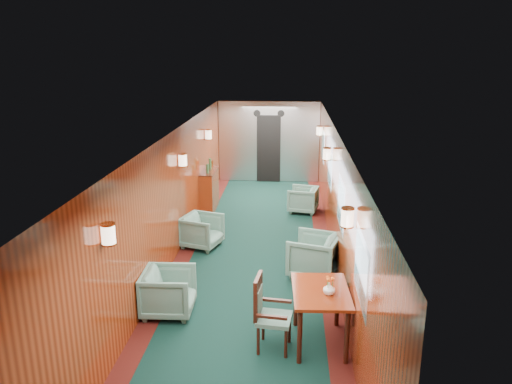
{
  "coord_description": "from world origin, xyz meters",
  "views": [
    {
      "loc": [
        0.68,
        -8.73,
        3.84
      ],
      "look_at": [
        0.0,
        0.64,
        1.15
      ],
      "focal_mm": 35.0,
      "sensor_mm": 36.0,
      "label": 1
    }
  ],
  "objects_px": {
    "armchair_left_far": "(202,231)",
    "armchair_right_near": "(314,255)",
    "armchair_right_far": "(303,200)",
    "dining_table": "(320,299)",
    "side_chair": "(267,310)",
    "credenza": "(209,189)",
    "armchair_left_near": "(169,292)"
  },
  "relations": [
    {
      "from": "credenza",
      "to": "armchair_left_far",
      "type": "bearing_deg",
      "value": -84.14
    },
    {
      "from": "armchair_left_near",
      "to": "armchair_right_near",
      "type": "distance_m",
      "value": 2.66
    },
    {
      "from": "dining_table",
      "to": "side_chair",
      "type": "bearing_deg",
      "value": -170.11
    },
    {
      "from": "side_chair",
      "to": "armchair_right_near",
      "type": "bearing_deg",
      "value": 79.82
    },
    {
      "from": "armchair_left_near",
      "to": "credenza",
      "type": "bearing_deg",
      "value": 0.88
    },
    {
      "from": "side_chair",
      "to": "armchair_right_near",
      "type": "relative_size",
      "value": 1.25
    },
    {
      "from": "armchair_left_far",
      "to": "armchair_right_near",
      "type": "xyz_separation_m",
      "value": [
        2.19,
        -1.18,
        0.04
      ]
    },
    {
      "from": "armchair_right_near",
      "to": "armchair_left_far",
      "type": "bearing_deg",
      "value": -101.1
    },
    {
      "from": "credenza",
      "to": "armchair_right_near",
      "type": "distance_m",
      "value": 4.4
    },
    {
      "from": "armchair_right_near",
      "to": "armchair_right_far",
      "type": "relative_size",
      "value": 1.2
    },
    {
      "from": "side_chair",
      "to": "armchair_left_far",
      "type": "distance_m",
      "value": 3.77
    },
    {
      "from": "dining_table",
      "to": "armchair_right_far",
      "type": "distance_m",
      "value": 5.72
    },
    {
      "from": "credenza",
      "to": "armchair_left_far",
      "type": "distance_m",
      "value": 2.5
    },
    {
      "from": "dining_table",
      "to": "armchair_left_near",
      "type": "distance_m",
      "value": 2.33
    },
    {
      "from": "armchair_left_far",
      "to": "armchair_left_near",
      "type": "bearing_deg",
      "value": -163.46
    },
    {
      "from": "dining_table",
      "to": "armchair_right_near",
      "type": "relative_size",
      "value": 1.32
    },
    {
      "from": "side_chair",
      "to": "armchair_left_near",
      "type": "relative_size",
      "value": 1.35
    },
    {
      "from": "armchair_left_near",
      "to": "armchair_right_near",
      "type": "height_order",
      "value": "armchair_right_near"
    },
    {
      "from": "side_chair",
      "to": "credenza",
      "type": "bearing_deg",
      "value": 113.31
    },
    {
      "from": "dining_table",
      "to": "credenza",
      "type": "distance_m",
      "value": 6.28
    },
    {
      "from": "armchair_right_far",
      "to": "armchair_right_near",
      "type": "bearing_deg",
      "value": 14.03
    },
    {
      "from": "side_chair",
      "to": "armchair_left_far",
      "type": "relative_size",
      "value": 1.42
    },
    {
      "from": "armchair_right_far",
      "to": "side_chair",
      "type": "bearing_deg",
      "value": 6.42
    },
    {
      "from": "dining_table",
      "to": "armchair_left_near",
      "type": "height_order",
      "value": "dining_table"
    },
    {
      "from": "dining_table",
      "to": "armchair_left_far",
      "type": "height_order",
      "value": "dining_table"
    },
    {
      "from": "side_chair",
      "to": "armchair_left_far",
      "type": "xyz_separation_m",
      "value": [
        -1.49,
        3.46,
        -0.23
      ]
    },
    {
      "from": "dining_table",
      "to": "armchair_right_far",
      "type": "height_order",
      "value": "dining_table"
    },
    {
      "from": "armchair_left_far",
      "to": "armchair_right_far",
      "type": "relative_size",
      "value": 1.06
    },
    {
      "from": "armchair_right_near",
      "to": "dining_table",
      "type": "bearing_deg",
      "value": 17.22
    },
    {
      "from": "credenza",
      "to": "armchair_right_far",
      "type": "distance_m",
      "value": 2.33
    },
    {
      "from": "armchair_left_near",
      "to": "armchair_right_far",
      "type": "distance_m",
      "value": 5.47
    },
    {
      "from": "armchair_left_far",
      "to": "armchair_right_near",
      "type": "height_order",
      "value": "armchair_right_near"
    }
  ]
}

